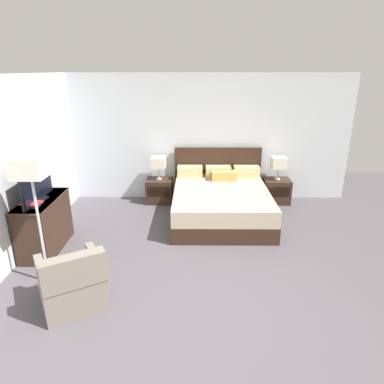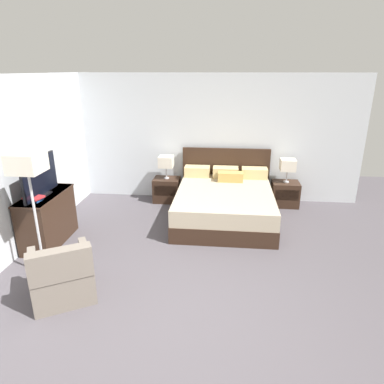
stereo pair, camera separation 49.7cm
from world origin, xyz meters
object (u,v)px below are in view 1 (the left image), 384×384
dresser (44,224)px  book_red_cover (33,205)px  tv (36,182)px  floor_lamp (31,176)px  armchair_by_window (73,284)px  nightstand_right (276,191)px  nightstand_left (159,191)px  bed (221,201)px  table_lamp_left (158,163)px  table_lamp_right (279,163)px  book_blue_cover (31,203)px

dresser → book_red_cover: 0.50m
tv → floor_lamp: 0.96m
tv → armchair_by_window: tv is taller
dresser → armchair_by_window: 1.58m
nightstand_right → floor_lamp: (-3.57, -2.87, 1.19)m
nightstand_left → book_red_cover: book_red_cover is taller
bed → floor_lamp: 3.37m
nightstand_right → floor_lamp: size_ratio=0.31×
table_lamp_left → floor_lamp: bearing=-112.1°
nightstand_left → tv: size_ratio=0.57×
nightstand_right → dresser: size_ratio=0.48×
table_lamp_right → book_red_cover: 4.53m
table_lamp_left → table_lamp_right: same height
nightstand_left → tv: (-1.52, -2.04, 0.85)m
bed → book_red_cover: bearing=-151.0°
bed → nightstand_right: (1.20, 0.76, -0.06)m
bed → tv: 3.12m
book_blue_cover → armchair_by_window: book_blue_cover is taller
table_lamp_left → table_lamp_right: bearing=0.0°
nightstand_left → floor_lamp: bearing=-112.2°
nightstand_right → table_lamp_left: size_ratio=1.12×
table_lamp_right → tv: size_ratio=0.51×
armchair_by_window → nightstand_right: bearing=47.1°
armchair_by_window → table_lamp_left: bearing=78.6°
nightstand_right → book_blue_cover: bearing=-150.1°
dresser → armchair_by_window: size_ratio=1.16×
tv → book_red_cover: tv is taller
nightstand_right → book_red_cover: size_ratio=2.88×
table_lamp_right → dresser: table_lamp_right is taller
nightstand_left → nightstand_right: bearing=0.0°
bed → table_lamp_left: 1.52m
armchair_by_window → bed: bearing=53.7°
nightstand_right → table_lamp_right: 0.60m
table_lamp_left → book_blue_cover: (-1.53, -2.27, 0.02)m
floor_lamp → bed: bearing=41.6°
table_lamp_left → armchair_by_window: bearing=-101.4°
armchair_by_window → dresser: bearing=122.8°
book_red_cover → nightstand_left: bearing=56.2°
nightstand_left → table_lamp_right: bearing=0.0°
nightstand_left → book_blue_cover: book_blue_cover is taller
book_red_cover → armchair_by_window: size_ratio=0.19×
nightstand_left → dresser: (-1.53, -1.99, 0.17)m
bed → table_lamp_left: (-1.20, 0.76, 0.53)m
book_red_cover → floor_lamp: bearing=-59.7°
table_lamp_left → book_blue_cover: bearing=-124.0°
nightstand_right → book_red_cover: 4.57m
table_lamp_right → dresser: (-3.93, -1.99, -0.42)m
table_lamp_right → dresser: size_ratio=0.43×
floor_lamp → tv: bearing=113.4°
nightstand_right → table_lamp_left: bearing=180.0°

